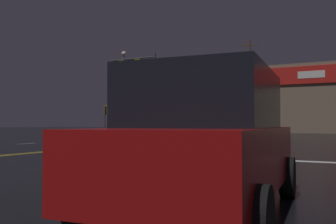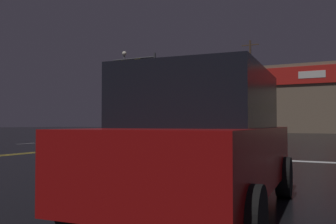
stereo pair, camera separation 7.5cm
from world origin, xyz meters
name	(u,v)px [view 2 (the right image)]	position (x,y,z in m)	size (l,w,h in m)	color
ground_plane	(142,143)	(0.00, 0.00, 0.00)	(200.00, 200.00, 0.00)	black
road_markings	(147,145)	(1.27, -1.57, 0.00)	(17.29, 60.00, 0.01)	gold
traffic_signal_median	(137,76)	(-1.08, 1.18, 4.33)	(3.29, 0.36, 5.72)	#38383D
traffic_signal_corner_northwest	(106,113)	(-12.00, 12.53, 2.29)	(0.42, 0.36, 3.13)	#38383D
streetlight_near_left	(146,87)	(-16.03, 27.61, 6.64)	(0.56, 0.56, 10.56)	#59595E
streetlight_near_right	(124,81)	(-13.39, 18.05, 6.32)	(0.56, 0.56, 9.97)	#59595E
parked_car	(203,140)	(9.93, -14.89, 0.95)	(2.28, 4.42, 1.88)	#9E0F0F
building_backdrop	(267,101)	(0.00, 35.07, 4.47)	(37.88, 10.23, 8.91)	#7A6651
utility_pole_row	(248,90)	(-0.72, 27.41, 5.52)	(44.48, 0.26, 11.86)	#4C3828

